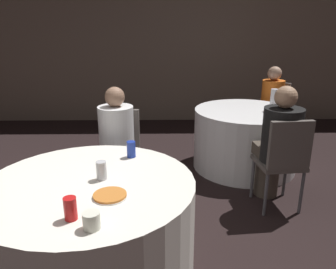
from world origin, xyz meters
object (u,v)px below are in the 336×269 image
(chair_far_south, at_px, (284,156))
(chair_far_northeast, at_px, (273,108))
(table_near, at_px, (93,231))
(soda_can_silver, at_px, (101,170))
(person_orange_shirt, at_px, (269,108))
(chair_near_north, at_px, (119,148))
(person_white_shirt, at_px, (116,151))
(soda_can_red, at_px, (70,209))
(table_far, at_px, (245,139))
(pizza_plate_near, at_px, (110,195))
(bottle_far, at_px, (274,100))
(soda_can_blue, at_px, (131,149))
(person_black_shirt, at_px, (277,145))

(chair_far_south, xyz_separation_m, chair_far_northeast, (0.50, 1.86, 0.00))
(table_near, height_order, soda_can_silver, soda_can_silver)
(chair_far_northeast, bearing_deg, person_orange_shirt, 90.00)
(chair_near_north, bearing_deg, table_near, 90.00)
(person_white_shirt, relative_size, soda_can_red, 9.45)
(table_near, relative_size, chair_far_south, 1.50)
(chair_far_south, bearing_deg, table_far, 90.00)
(chair_far_south, bearing_deg, pizza_plate_near, -148.97)
(table_far, relative_size, bottle_far, 4.85)
(person_orange_shirt, distance_m, soda_can_blue, 2.76)
(person_orange_shirt, distance_m, pizza_plate_near, 3.29)
(pizza_plate_near, bearing_deg, soda_can_silver, 110.28)
(pizza_plate_near, bearing_deg, bottle_far, 51.56)
(table_far, xyz_separation_m, chair_far_northeast, (0.60, 0.83, 0.18))
(chair_far_northeast, relative_size, pizza_plate_near, 4.38)
(table_far, height_order, person_orange_shirt, person_orange_shirt)
(person_white_shirt, xyz_separation_m, pizza_plate_near, (0.12, -1.11, 0.15))
(chair_far_south, bearing_deg, chair_far_northeast, 69.53)
(pizza_plate_near, bearing_deg, chair_far_south, 36.31)
(soda_can_silver, bearing_deg, chair_far_northeast, 53.13)
(table_far, bearing_deg, soda_can_red, -122.78)
(person_orange_shirt, bearing_deg, pizza_plate_near, 92.37)
(soda_can_blue, bearing_deg, person_black_shirt, 23.61)
(soda_can_red, bearing_deg, bottle_far, 51.85)
(table_far, distance_m, chair_near_north, 1.63)
(person_black_shirt, xyz_separation_m, soda_can_silver, (-1.47, -0.95, 0.18))
(person_white_shirt, distance_m, soda_can_red, 1.36)
(table_far, relative_size, chair_far_northeast, 1.36)
(chair_far_south, distance_m, person_white_shirt, 1.52)
(chair_near_north, xyz_separation_m, soda_can_red, (-0.05, -1.51, 0.24))
(person_black_shirt, xyz_separation_m, soda_can_red, (-1.55, -1.41, 0.18))
(chair_near_north, distance_m, bottle_far, 1.90)
(chair_far_northeast, relative_size, person_white_shirt, 0.78)
(table_near, bearing_deg, pizza_plate_near, -49.12)
(table_far, height_order, soda_can_red, soda_can_red)
(table_far, relative_size, soda_can_blue, 10.09)
(chair_near_north, bearing_deg, person_white_shirt, 90.00)
(soda_can_red, height_order, soda_can_blue, same)
(table_near, relative_size, chair_far_northeast, 1.50)
(person_white_shirt, relative_size, pizza_plate_near, 5.60)
(pizza_plate_near, bearing_deg, person_black_shirt, 40.57)
(table_far, bearing_deg, soda_can_silver, -127.41)
(chair_near_north, height_order, chair_far_south, same)
(person_white_shirt, relative_size, person_black_shirt, 0.99)
(chair_far_northeast, bearing_deg, bottle_far, 106.52)
(chair_far_south, distance_m, soda_can_silver, 1.70)
(soda_can_red, bearing_deg, chair_near_north, 88.17)
(table_near, distance_m, chair_far_south, 1.78)
(chair_far_south, relative_size, soda_can_red, 7.40)
(person_white_shirt, relative_size, person_orange_shirt, 1.01)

